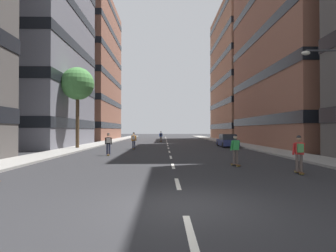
# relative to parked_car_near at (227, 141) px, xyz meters

# --- Properties ---
(ground_plane) EXTENTS (188.44, 188.44, 0.00)m
(ground_plane) POSITION_rel_parked_car_near_xyz_m (-7.04, 6.18, -0.70)
(ground_plane) COLOR #28282B
(sidewalk_left) EXTENTS (2.76, 86.37, 0.14)m
(sidewalk_left) POSITION_rel_parked_car_near_xyz_m (-16.66, 10.11, -0.63)
(sidewalk_left) COLOR gray
(sidewalk_left) RESTS_ON ground_plane
(sidewalk_right) EXTENTS (2.76, 86.37, 0.14)m
(sidewalk_right) POSITION_rel_parked_car_near_xyz_m (2.58, 10.11, -0.63)
(sidewalk_right) COLOR gray
(sidewalk_right) RESTS_ON ground_plane
(lane_markings) EXTENTS (0.16, 72.20, 0.01)m
(lane_markings) POSITION_rel_parked_car_near_xyz_m (-7.04, 7.78, -0.70)
(lane_markings) COLOR silver
(lane_markings) RESTS_ON ground_plane
(building_left_mid) EXTENTS (15.66, 16.37, 32.17)m
(building_left_mid) POSITION_rel_parked_car_near_xyz_m (-25.81, 1.10, 15.47)
(building_left_mid) COLOR slate
(building_left_mid) RESTS_ON ground_plane
(building_left_far) EXTENTS (15.66, 21.95, 28.58)m
(building_left_far) POSITION_rel_parked_car_near_xyz_m (-25.81, 24.45, 13.68)
(building_left_far) COLOR brown
(building_left_far) RESTS_ON ground_plane
(building_right_mid) EXTENTS (15.66, 22.52, 31.36)m
(building_right_mid) POSITION_rel_parked_car_near_xyz_m (11.73, 1.10, 15.07)
(building_right_mid) COLOR brown
(building_right_mid) RESTS_ON ground_plane
(building_right_far) EXTENTS (15.66, 21.35, 27.22)m
(building_right_far) POSITION_rel_parked_car_near_xyz_m (11.73, 24.45, 13.00)
(building_right_far) COLOR #9E6B51
(building_right_far) RESTS_ON ground_plane
(parked_car_near) EXTENTS (1.82, 4.40, 1.52)m
(parked_car_near) POSITION_rel_parked_car_near_xyz_m (0.00, 0.00, 0.00)
(parked_car_near) COLOR navy
(parked_car_near) RESTS_ON ground_plane
(street_tree_near) EXTENTS (3.43, 3.43, 8.48)m
(street_tree_near) POSITION_rel_parked_car_near_xyz_m (-16.66, -3.43, 6.13)
(street_tree_near) COLOR #4C3823
(street_tree_near) RESTS_ON sidewalk_left
(streetlamp_right) EXTENTS (2.13, 0.30, 6.50)m
(streetlamp_right) POSITION_rel_parked_car_near_xyz_m (1.94, -17.19, 3.44)
(streetlamp_right) COLOR #3F3F44
(streetlamp_right) RESTS_ON sidewalk_right
(skater_0) EXTENTS (0.56, 0.92, 1.78)m
(skater_0) POSITION_rel_parked_car_near_xyz_m (-11.95, -10.75, 0.32)
(skater_0) COLOR brown
(skater_0) RESTS_ON ground_plane
(skater_1) EXTENTS (0.57, 0.92, 1.78)m
(skater_1) POSITION_rel_parked_car_near_xyz_m (-3.52, -17.14, 0.29)
(skater_1) COLOR brown
(skater_1) RESTS_ON ground_plane
(skater_2) EXTENTS (0.54, 0.91, 1.78)m
(skater_2) POSITION_rel_parked_car_near_xyz_m (-8.04, 13.61, 0.32)
(skater_2) COLOR brown
(skater_2) RESTS_ON ground_plane
(skater_4) EXTENTS (0.55, 0.92, 1.78)m
(skater_4) POSITION_rel_parked_car_near_xyz_m (-1.29, -19.96, 0.32)
(skater_4) COLOR brown
(skater_4) RESTS_ON ground_plane
(skater_5) EXTENTS (0.53, 0.90, 1.78)m
(skater_5) POSITION_rel_parked_car_near_xyz_m (-10.72, -3.59, 0.32)
(skater_5) COLOR brown
(skater_5) RESTS_ON ground_plane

